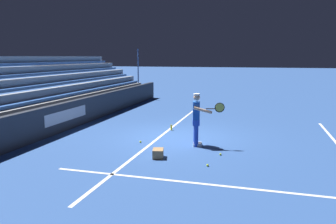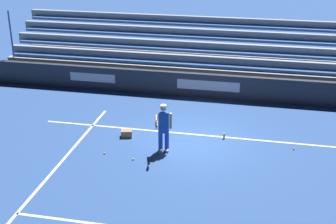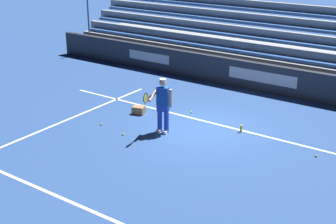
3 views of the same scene
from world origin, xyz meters
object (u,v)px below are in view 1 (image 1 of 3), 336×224
ball_box_cardboard (158,153)px  tennis_ball_near_player (220,154)px  tennis_ball_by_box (140,142)px  water_bottle (171,128)px  tennis_ball_toward_net (208,165)px  tennis_player (197,119)px  tennis_ball_on_baseline (193,119)px

ball_box_cardboard → tennis_ball_near_player: bearing=113.3°
tennis_ball_by_box → water_bottle: bearing=166.7°
ball_box_cardboard → tennis_ball_toward_net: size_ratio=6.06×
ball_box_cardboard → water_bottle: (-3.57, -0.58, -0.02)m
ball_box_cardboard → tennis_ball_near_player: (-0.73, 1.70, -0.10)m
tennis_ball_near_player → tennis_ball_toward_net: bearing=-10.9°
tennis_player → tennis_ball_near_player: bearing=46.0°
tennis_ball_on_baseline → water_bottle: water_bottle is taller
tennis_ball_toward_net → tennis_ball_by_box: (-1.79, -2.58, 0.00)m
tennis_ball_on_baseline → tennis_ball_near_player: (5.32, 1.89, 0.00)m
tennis_player → tennis_ball_by_box: size_ratio=25.98×
tennis_player → ball_box_cardboard: size_ratio=4.29×
tennis_ball_near_player → tennis_ball_by_box: size_ratio=1.00×
tennis_player → water_bottle: (-1.98, -1.40, -0.78)m
tennis_ball_toward_net → ball_box_cardboard: bearing=-103.3°
tennis_ball_on_baseline → tennis_ball_near_player: same height
tennis_player → tennis_ball_by_box: 2.10m
ball_box_cardboard → tennis_ball_on_baseline: ball_box_cardboard is taller
tennis_player → tennis_ball_by_box: bearing=-85.4°
ball_box_cardboard → tennis_ball_on_baseline: (-6.05, -0.19, -0.10)m
tennis_ball_near_player → water_bottle: bearing=-141.1°
water_bottle → tennis_ball_by_box: bearing=-13.3°
tennis_ball_on_baseline → tennis_ball_toward_net: bearing=14.7°
tennis_player → tennis_ball_near_player: tennis_player is taller
tennis_player → water_bottle: bearing=-144.7°
tennis_ball_by_box → water_bottle: (-2.13, 0.50, 0.08)m
tennis_ball_by_box → ball_box_cardboard: bearing=37.1°
tennis_player → tennis_ball_toward_net: 2.22m
tennis_ball_toward_net → tennis_ball_on_baseline: bearing=-165.3°
tennis_ball_toward_net → tennis_ball_near_player: size_ratio=1.00×
tennis_ball_near_player → tennis_ball_by_box: 2.87m
tennis_ball_near_player → water_bottle: (-2.83, -2.28, 0.08)m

